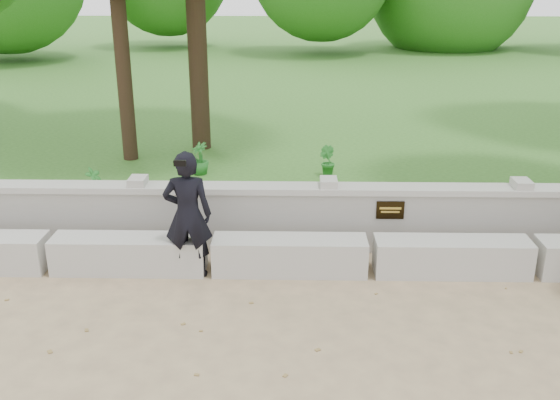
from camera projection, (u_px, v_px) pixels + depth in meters
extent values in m
plane|color=tan|center=(392.00, 362.00, 5.99)|extent=(80.00, 80.00, 0.00)
cube|color=#325F21|center=(325.00, 90.00, 19.09)|extent=(40.00, 22.00, 0.25)
cube|color=#ACA9A2|center=(129.00, 254.00, 7.76)|extent=(1.90, 0.45, 0.45)
cube|color=#ACA9A2|center=(290.00, 255.00, 7.72)|extent=(1.90, 0.45, 0.45)
cube|color=#ACA9A2|center=(452.00, 257.00, 7.68)|extent=(1.90, 0.45, 0.45)
cube|color=#A19F98|center=(365.00, 221.00, 8.29)|extent=(12.50, 0.25, 0.82)
cube|color=#ACA9A2|center=(367.00, 189.00, 8.14)|extent=(12.50, 0.35, 0.08)
cube|color=black|center=(390.00, 210.00, 8.08)|extent=(0.36, 0.02, 0.24)
imported|color=black|center=(188.00, 215.00, 7.45)|extent=(0.59, 0.40, 1.59)
cube|color=black|center=(180.00, 163.00, 6.90)|extent=(0.14, 0.02, 0.07)
cylinder|color=#382619|center=(122.00, 50.00, 10.94)|extent=(0.27, 0.27, 3.98)
cylinder|color=#382619|center=(195.00, 4.00, 11.43)|extent=(0.37, 0.37, 5.44)
imported|color=#256E26|center=(94.00, 184.00, 9.41)|extent=(0.29, 0.33, 0.52)
imported|color=#256E26|center=(327.00, 161.00, 10.55)|extent=(0.36, 0.37, 0.52)
imported|color=#256E26|center=(200.00, 159.00, 10.65)|extent=(0.42, 0.41, 0.55)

